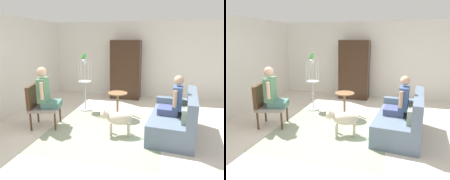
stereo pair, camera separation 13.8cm
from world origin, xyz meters
TOP-DOWN VIEW (x-y plane):
  - ground_plane at (0.00, 0.00)m, footprint 7.95×7.95m
  - back_wall at (0.00, 3.37)m, footprint 6.33×0.12m
  - left_wall at (-2.93, 0.30)m, footprint 0.12×7.23m
  - area_rug at (-0.19, 0.04)m, footprint 2.49×2.52m
  - couch at (1.34, 0.31)m, footprint 1.07×1.80m
  - armchair at (-1.72, -0.00)m, footprint 0.77×0.74m
  - person_on_couch at (1.29, 0.29)m, footprint 0.52×0.57m
  - person_on_armchair at (-1.56, 0.04)m, footprint 0.55×0.56m
  - round_end_table at (-0.08, 1.00)m, footprint 0.50×0.50m
  - dog at (0.14, -0.04)m, footprint 0.84×0.38m
  - bird_cage_stand at (-1.11, 1.38)m, footprint 0.38×0.38m
  - parrot at (-1.11, 1.38)m, footprint 0.17×0.10m
  - armoire_cabinet at (-0.21, 2.96)m, footprint 0.99×0.56m

SIDE VIEW (x-z plane):
  - ground_plane at x=0.00m, z-range 0.00..0.00m
  - area_rug at x=-0.19m, z-range 0.00..0.01m
  - couch at x=1.34m, z-range -0.14..0.78m
  - dog at x=0.14m, z-range 0.08..0.66m
  - round_end_table at x=-0.08m, z-range 0.09..0.76m
  - armchair at x=-1.72m, z-range 0.07..1.07m
  - bird_cage_stand at x=-1.11m, z-range -0.02..1.46m
  - person_on_couch at x=1.29m, z-range 0.35..1.18m
  - person_on_armchair at x=-1.56m, z-range 0.38..1.31m
  - armoire_cabinet at x=-0.21m, z-range 0.00..1.98m
  - back_wall at x=0.00m, z-range 0.00..2.60m
  - left_wall at x=-2.93m, z-range 0.00..2.60m
  - parrot at x=-1.11m, z-range 1.47..1.64m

